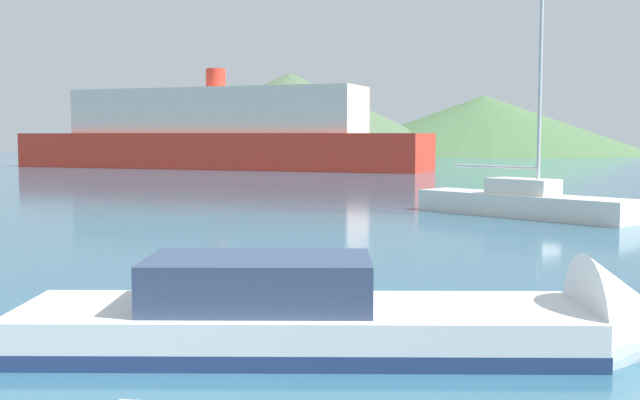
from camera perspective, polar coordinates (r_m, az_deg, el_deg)
name	(u,v)px	position (r m, az deg, el deg)	size (l,w,h in m)	color
motorboat_near	(379,324)	(10.44, 4.23, -8.76)	(8.77, 3.14, 1.95)	white
sailboat_inner	(523,200)	(28.04, 14.21, -0.03)	(7.11, 6.22, 11.67)	white
ferry_distant	(216,134)	(66.26, -7.39, 4.71)	(35.57, 13.83, 8.11)	red
hill_west	(290,113)	(115.45, -2.16, 6.17)	(49.39, 49.39, 11.55)	#4C6647
hill_central	(484,125)	(119.96, 11.55, 5.28)	(47.45, 47.45, 8.44)	#476B42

